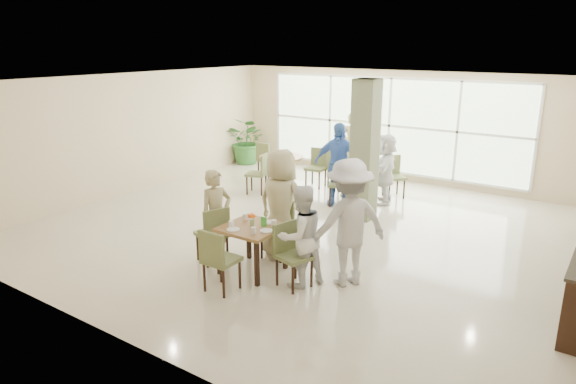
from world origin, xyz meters
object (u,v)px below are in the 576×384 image
Objects in this scene: round_table_right at (354,172)px; adult_b at (385,169)px; round_table_left at (281,163)px; adult_standing at (352,146)px; potted_plant at (248,141)px; teen_left at (216,216)px; main_table at (252,233)px; teen_far at (281,204)px; teen_right at (301,236)px; adult_a at (338,164)px; teen_standing at (348,223)px.

round_table_right is 0.86m from adult_b.
adult_standing reaches higher than round_table_left.
potted_plant is 7.00m from teen_left.
potted_plant reaches higher than main_table.
teen_far is 1.13m from teen_right.
teen_left reaches higher than round_table_right.
adult_standing is (-0.79, 2.19, -0.03)m from adult_a.
potted_plant is 6.91m from teen_far.
round_table_left is 2.63m from potted_plant.
adult_a is (-0.60, 3.02, 0.00)m from teen_far.
teen_far is 1.43m from teen_standing.
main_table is 1.51m from teen_standing.
potted_plant is 0.72× the size of teen_standing.
potted_plant is 3.34m from adult_standing.
round_table_left is at bearing -33.17° from potted_plant.
round_table_right is 0.69× the size of teen_right.
adult_b is at bearing -147.81° from teen_right.
teen_standing reaches higher than adult_b.
main_table and round_table_left have the same top height.
adult_a reaches higher than teen_left.
adult_a is 1.17× the size of adult_b.
teen_standing is at bearing 170.74° from teen_far.
adult_standing reaches higher than main_table.
teen_right reaches higher than potted_plant.
round_table_left is 5.49m from teen_right.
teen_far is 5.39m from adult_standing.
round_table_right is at bearing -115.43° from adult_b.
round_table_left is 1.92m from round_table_right.
teen_left is at bearing 46.56° from teen_far.
adult_standing is (-0.78, 1.38, 0.32)m from round_table_right.
teen_left is at bearing 177.62° from main_table.
round_table_right is (1.91, 0.22, -0.01)m from round_table_left.
teen_standing reaches higher than teen_right.
adult_a is (-1.46, 3.74, 0.15)m from teen_right.
adult_a is at bearing -76.11° from teen_far.
potted_plant is at bearing -122.64° from adult_b.
adult_b is (-0.65, 4.43, 0.02)m from teen_right.
round_table_left is 4.41m from teen_far.
teen_far is (0.61, -3.83, 0.35)m from round_table_right.
teen_right is 0.72m from teen_standing.
adult_a reaches higher than teen_right.
teen_far is 1.17× the size of adult_b.
round_table_left is 0.70× the size of adult_b.
main_table is at bearing -63.16° from teen_right.
teen_left is 2.22m from teen_standing.
teen_standing is at bearing -62.44° from teen_left.
teen_far is at bearing 89.70° from main_table.
teen_left is at bearing -67.98° from round_table_left.
potted_plant is (-4.71, 5.81, 0.04)m from main_table.
teen_right is at bearing -73.48° from teen_left.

